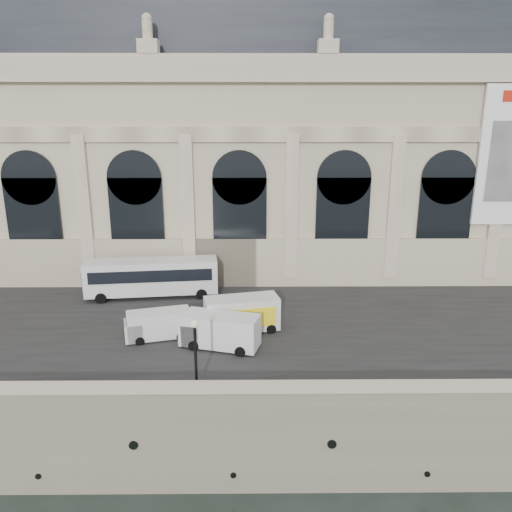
{
  "coord_description": "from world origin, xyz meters",
  "views": [
    {
      "loc": [
        -2.82,
        -25.88,
        22.85
      ],
      "look_at": [
        -2.41,
        22.0,
        9.17
      ],
      "focal_mm": 35.0,
      "sensor_mm": 36.0,
      "label": 1
    }
  ],
  "objects_px": {
    "van_b": "(217,331)",
    "van_c": "(155,325)",
    "bus_left": "(152,276)",
    "lamp_right": "(196,356)",
    "box_truck": "(237,315)"
  },
  "relations": [
    {
      "from": "lamp_right",
      "to": "box_truck",
      "type": "bearing_deg",
      "value": 75.34
    },
    {
      "from": "van_c",
      "to": "bus_left",
      "type": "bearing_deg",
      "value": 101.95
    },
    {
      "from": "van_b",
      "to": "van_c",
      "type": "distance_m",
      "value": 5.1
    },
    {
      "from": "box_truck",
      "to": "van_c",
      "type": "bearing_deg",
      "value": -168.06
    },
    {
      "from": "box_truck",
      "to": "bus_left",
      "type": "bearing_deg",
      "value": 136.25
    },
    {
      "from": "van_b",
      "to": "box_truck",
      "type": "height_order",
      "value": "box_truck"
    },
    {
      "from": "van_b",
      "to": "van_c",
      "type": "bearing_deg",
      "value": 163.33
    },
    {
      "from": "van_c",
      "to": "lamp_right",
      "type": "relative_size",
      "value": 1.12
    },
    {
      "from": "van_b",
      "to": "lamp_right",
      "type": "bearing_deg",
      "value": -98.28
    },
    {
      "from": "lamp_right",
      "to": "van_b",
      "type": "bearing_deg",
      "value": 81.72
    },
    {
      "from": "bus_left",
      "to": "lamp_right",
      "type": "distance_m",
      "value": 17.78
    },
    {
      "from": "box_truck",
      "to": "lamp_right",
      "type": "xyz_separation_m",
      "value": [
        -2.31,
        -8.82,
        0.95
      ]
    },
    {
      "from": "van_c",
      "to": "lamp_right",
      "type": "distance_m",
      "value": 8.58
    },
    {
      "from": "van_b",
      "to": "van_c",
      "type": "xyz_separation_m",
      "value": [
        -4.88,
        1.46,
        -0.19
      ]
    },
    {
      "from": "bus_left",
      "to": "van_c",
      "type": "xyz_separation_m",
      "value": [
        1.96,
        -9.25,
        -0.9
      ]
    }
  ]
}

